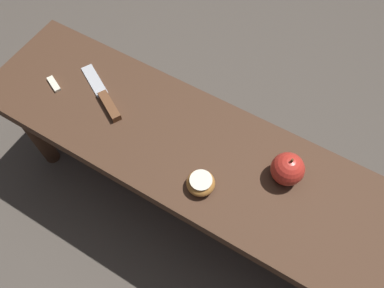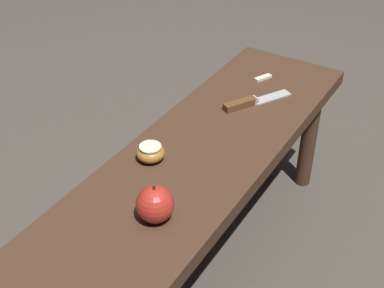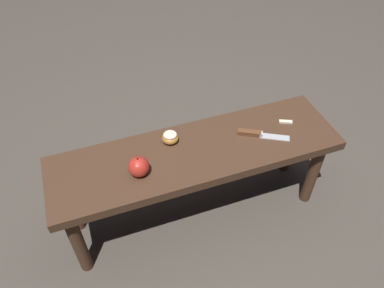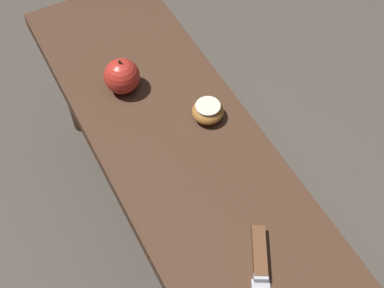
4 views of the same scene
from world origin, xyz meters
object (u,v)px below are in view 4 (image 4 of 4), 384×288
at_px(apple_whole, 122,76).
at_px(apple_cut, 208,111).
at_px(knife, 260,267).
at_px(wooden_bench, 192,177).

bearing_deg(apple_whole, apple_cut, -141.93).
bearing_deg(apple_cut, apple_whole, 38.07).
bearing_deg(knife, wooden_bench, -151.71).
xyz_separation_m(apple_whole, apple_cut, (-0.16, -0.13, -0.02)).
bearing_deg(apple_whole, knife, -175.46).
relative_size(wooden_bench, knife, 5.90).
distance_m(knife, apple_cut, 0.35).
bearing_deg(wooden_bench, apple_whole, 10.17).
relative_size(wooden_bench, apple_cut, 17.36).
bearing_deg(apple_whole, wooden_bench, -169.83).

